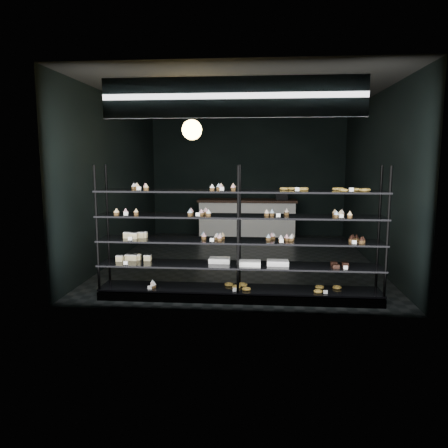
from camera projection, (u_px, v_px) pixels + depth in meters
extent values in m
cube|color=black|center=(242.00, 260.00, 8.69)|extent=(5.00, 6.00, 0.01)
cube|color=black|center=(243.00, 94.00, 8.22)|extent=(5.00, 6.00, 0.01)
cube|color=black|center=(248.00, 174.00, 11.41)|extent=(5.00, 0.01, 3.20)
cube|color=black|center=(232.00, 190.00, 5.50)|extent=(5.00, 0.01, 3.20)
cube|color=black|center=(117.00, 179.00, 8.67)|extent=(0.01, 6.00, 3.20)
cube|color=black|center=(375.00, 180.00, 8.24)|extent=(0.01, 6.00, 3.20)
cube|color=black|center=(239.00, 295.00, 6.26)|extent=(4.00, 0.50, 0.12)
cylinder|color=black|center=(97.00, 232.00, 6.08)|extent=(0.04, 0.04, 1.85)
cylinder|color=black|center=(108.00, 227.00, 6.51)|extent=(0.04, 0.04, 1.85)
cylinder|color=black|center=(238.00, 234.00, 5.91)|extent=(0.04, 0.04, 1.85)
cylinder|color=black|center=(240.00, 229.00, 6.34)|extent=(0.04, 0.04, 1.85)
cylinder|color=black|center=(387.00, 236.00, 5.74)|extent=(0.04, 0.04, 1.85)
cylinder|color=black|center=(379.00, 231.00, 6.17)|extent=(0.04, 0.04, 1.85)
cube|color=black|center=(239.00, 289.00, 6.25)|extent=(4.00, 0.50, 0.03)
cube|color=black|center=(239.00, 265.00, 6.19)|extent=(4.00, 0.50, 0.02)
cube|color=black|center=(239.00, 241.00, 6.14)|extent=(4.00, 0.50, 0.02)
cube|color=black|center=(239.00, 216.00, 6.09)|extent=(4.00, 0.50, 0.02)
cube|color=black|center=(239.00, 191.00, 6.04)|extent=(4.00, 0.50, 0.02)
cube|color=white|center=(137.00, 189.00, 5.98)|extent=(0.06, 0.04, 0.06)
cube|color=white|center=(222.00, 189.00, 5.88)|extent=(0.05, 0.04, 0.06)
cube|color=white|center=(299.00, 190.00, 5.79)|extent=(0.05, 0.04, 0.06)
cube|color=white|center=(355.00, 190.00, 5.73)|extent=(0.06, 0.04, 0.06)
cube|color=white|center=(125.00, 214.00, 6.04)|extent=(0.06, 0.04, 0.06)
cube|color=white|center=(200.00, 215.00, 5.95)|extent=(0.06, 0.04, 0.06)
cube|color=white|center=(276.00, 216.00, 5.86)|extent=(0.05, 0.04, 0.06)
cube|color=white|center=(340.00, 216.00, 5.79)|extent=(0.06, 0.04, 0.06)
cube|color=white|center=(132.00, 239.00, 6.09)|extent=(0.06, 0.04, 0.06)
cube|color=white|center=(209.00, 240.00, 5.99)|extent=(0.06, 0.04, 0.06)
cube|color=white|center=(281.00, 241.00, 5.91)|extent=(0.05, 0.04, 0.06)
cube|color=white|center=(356.00, 242.00, 5.82)|extent=(0.06, 0.04, 0.06)
cube|color=white|center=(129.00, 263.00, 6.14)|extent=(0.06, 0.04, 0.06)
cube|color=white|center=(347.00, 268.00, 5.89)|extent=(0.06, 0.04, 0.06)
cube|color=white|center=(150.00, 288.00, 6.17)|extent=(0.06, 0.04, 0.06)
cube|color=white|center=(232.00, 290.00, 6.07)|extent=(0.05, 0.04, 0.06)
cube|color=white|center=(328.00, 292.00, 5.96)|extent=(0.06, 0.04, 0.06)
cube|color=#0D0C3D|center=(233.00, 97.00, 5.40)|extent=(3.20, 0.04, 0.45)
cube|color=white|center=(233.00, 97.00, 5.38)|extent=(3.30, 0.02, 0.50)
cylinder|color=black|center=(192.00, 101.00, 6.84)|extent=(0.01, 0.01, 0.57)
sphere|color=#FFC759|center=(192.00, 130.00, 6.90)|extent=(0.32, 0.32, 0.32)
cube|color=silver|center=(247.00, 220.00, 11.08)|extent=(2.38, 0.60, 0.92)
cube|color=black|center=(247.00, 201.00, 11.01)|extent=(2.48, 0.65, 0.06)
cube|color=black|center=(282.00, 195.00, 10.91)|extent=(0.30, 0.30, 0.25)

